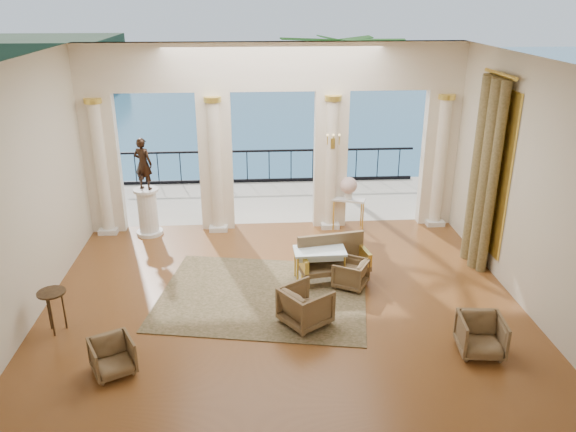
{
  "coord_description": "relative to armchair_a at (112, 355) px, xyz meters",
  "views": [
    {
      "loc": [
        -0.51,
        -9.37,
        5.53
      ],
      "look_at": [
        0.14,
        0.6,
        1.54
      ],
      "focal_mm": 35.0,
      "sensor_mm": 36.0,
      "label": 1
    }
  ],
  "objects": [
    {
      "name": "balustrade",
      "position": [
        2.75,
        9.35,
        0.09
      ],
      "size": [
        9.0,
        0.06,
        1.03
      ],
      "color": "black",
      "rests_on": "terrace"
    },
    {
      "name": "window_frame",
      "position": [
        7.22,
        3.45,
        1.78
      ],
      "size": [
        0.04,
        1.6,
        3.4
      ],
      "primitive_type": "cube",
      "color": "#E4BF4B",
      "rests_on": "room_walls"
    },
    {
      "name": "terrace",
      "position": [
        2.75,
        7.75,
        -0.37
      ],
      "size": [
        10.0,
        3.6,
        0.1
      ],
      "primitive_type": "cube",
      "color": "#B9AC98",
      "rests_on": "ground"
    },
    {
      "name": "sea",
      "position": [
        2.75,
        61.95,
        -6.32
      ],
      "size": [
        160.0,
        160.0,
        0.0
      ],
      "primitive_type": "plane",
      "color": "#26587E",
      "rests_on": "ground"
    },
    {
      "name": "urn",
      "position": [
        4.58,
        5.5,
        0.79
      ],
      "size": [
        0.42,
        0.42,
        0.55
      ],
      "color": "silver",
      "rests_on": "console_table"
    },
    {
      "name": "statue",
      "position": [
        -0.33,
        5.45,
        1.48
      ],
      "size": [
        0.53,
        0.45,
        1.24
      ],
      "primitive_type": "imported",
      "rotation": [
        0.0,
        0.0,
        2.75
      ],
      "color": "black",
      "rests_on": "pedestal"
    },
    {
      "name": "curtain",
      "position": [
        7.04,
        3.45,
        1.7
      ],
      "size": [
        0.33,
        1.4,
        4.09
      ],
      "color": "brown",
      "rests_on": "ground"
    },
    {
      "name": "palm_tree",
      "position": [
        4.75,
        8.55,
        3.77
      ],
      "size": [
        2.0,
        2.0,
        4.5
      ],
      "color": "#4C3823",
      "rests_on": "terrace"
    },
    {
      "name": "console_table",
      "position": [
        4.58,
        5.5,
        0.34
      ],
      "size": [
        0.89,
        0.58,
        0.79
      ],
      "rotation": [
        0.0,
        0.0,
        -0.34
      ],
      "color": "silver",
      "rests_on": "ground"
    },
    {
      "name": "armchair_b",
      "position": [
        5.89,
        0.13,
        0.04
      ],
      "size": [
        0.77,
        0.73,
        0.72
      ],
      "primitive_type": "imported",
      "rotation": [
        0.0,
        0.0,
        -0.11
      ],
      "color": "#412F1B",
      "rests_on": "ground"
    },
    {
      "name": "rug",
      "position": [
        2.38,
        2.23,
        -0.31
      ],
      "size": [
        4.48,
        3.76,
        0.02
      ],
      "primitive_type": "cube",
      "rotation": [
        0.0,
        0.0,
        -0.18
      ],
      "color": "#303218",
      "rests_on": "ground"
    },
    {
      "name": "armchair_a",
      "position": [
        0.0,
        0.0,
        0.0
      ],
      "size": [
        0.81,
        0.79,
        0.63
      ],
      "primitive_type": "imported",
      "rotation": [
        0.0,
        0.0,
        0.47
      ],
      "color": "#412F1B",
      "rests_on": "ground"
    },
    {
      "name": "pedestal",
      "position": [
        -0.33,
        5.45,
        0.25
      ],
      "size": [
        0.64,
        0.64,
        1.17
      ],
      "color": "silver",
      "rests_on": "ground"
    },
    {
      "name": "settee",
      "position": [
        3.84,
        2.85,
        0.15
      ],
      "size": [
        1.5,
        0.85,
        0.94
      ],
      "rotation": [
        0.0,
        0.0,
        0.18
      ],
      "color": "#412F1B",
      "rests_on": "ground"
    },
    {
      "name": "floor",
      "position": [
        2.75,
        1.95,
        -0.32
      ],
      "size": [
        9.0,
        9.0,
        0.0
      ],
      "primitive_type": "plane",
      "color": "#45250D",
      "rests_on": "ground"
    },
    {
      "name": "arcade",
      "position": [
        2.75,
        5.77,
        2.27
      ],
      "size": [
        9.0,
        0.56,
        4.5
      ],
      "color": "beige",
      "rests_on": "ground"
    },
    {
      "name": "side_table",
      "position": [
        -1.25,
        1.23,
        0.35
      ],
      "size": [
        0.48,
        0.48,
        0.78
      ],
      "color": "black",
      "rests_on": "ground"
    },
    {
      "name": "game_table",
      "position": [
        3.55,
        2.75,
        0.32
      ],
      "size": [
        1.05,
        0.59,
        0.71
      ],
      "rotation": [
        0.0,
        0.0,
        0.02
      ],
      "color": "silver",
      "rests_on": "ground"
    },
    {
      "name": "armchair_d",
      "position": [
        3.12,
        1.19,
        0.07
      ],
      "size": [
        1.01,
        1.03,
        0.78
      ],
      "primitive_type": "imported",
      "rotation": [
        0.0,
        0.0,
        2.18
      ],
      "color": "#412F1B",
      "rests_on": "ground"
    },
    {
      "name": "headland",
      "position": [
        -27.25,
        71.95,
        -3.32
      ],
      "size": [
        22.0,
        18.0,
        6.0
      ],
      "primitive_type": "cube",
      "color": "black",
      "rests_on": "sea"
    },
    {
      "name": "room_walls",
      "position": [
        2.75,
        0.83,
        2.56
      ],
      "size": [
        9.0,
        9.0,
        9.0
      ],
      "color": "beige",
      "rests_on": "ground"
    },
    {
      "name": "armchair_c",
      "position": [
        4.15,
        2.49,
        -0.0
      ],
      "size": [
        0.8,
        0.82,
        0.63
      ],
      "primitive_type": "imported",
      "rotation": [
        0.0,
        0.0,
        -2.08
      ],
      "color": "#412F1B",
      "rests_on": "ground"
    },
    {
      "name": "wall_sconce",
      "position": [
        4.15,
        5.46,
        1.91
      ],
      "size": [
        0.3,
        0.11,
        0.33
      ],
      "color": "#E4BF4B",
      "rests_on": "arcade"
    }
  ]
}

